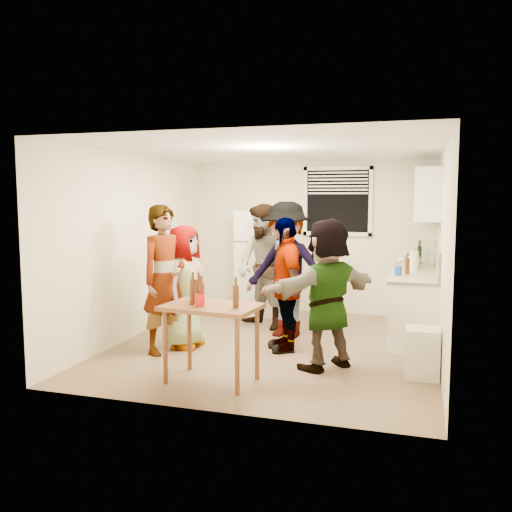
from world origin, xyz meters
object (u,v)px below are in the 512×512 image
(trash_bin, at_px, (422,354))
(guest_stripe, at_px, (166,352))
(guest_back_right, at_px, (286,336))
(guest_orange, at_px, (326,368))
(wine_bottle, at_px, (419,263))
(guest_grey, at_px, (185,347))
(kettle, at_px, (412,267))
(refrigerator, at_px, (261,262))
(beer_bottle_table, at_px, (193,305))
(blue_cup, at_px, (398,276))
(red_cup, at_px, (200,306))
(serving_table, at_px, (212,382))
(beer_bottle_counter, at_px, (407,274))
(guest_back_left, at_px, (264,328))
(guest_black, at_px, (285,350))

(trash_bin, height_order, guest_stripe, trash_bin)
(guest_back_right, xyz_separation_m, guest_orange, (0.76, -1.22, 0.00))
(wine_bottle, height_order, guest_grey, wine_bottle)
(kettle, xyz_separation_m, guest_stripe, (-2.88, -2.24, -0.90))
(refrigerator, xyz_separation_m, trash_bin, (2.56, -2.60, -0.60))
(trash_bin, relative_size, guest_back_right, 0.28)
(beer_bottle_table, xyz_separation_m, guest_orange, (1.26, 0.85, -0.81))
(guest_grey, bearing_deg, beer_bottle_table, -150.19)
(blue_cup, bearing_deg, red_cup, -130.29)
(refrigerator, xyz_separation_m, serving_table, (0.46, -3.39, -0.85))
(trash_bin, bearing_deg, red_cup, -157.66)
(beer_bottle_counter, height_order, guest_back_left, beer_bottle_counter)
(beer_bottle_table, height_order, guest_back_left, beer_bottle_table)
(blue_cup, bearing_deg, trash_bin, -76.19)
(blue_cup, xyz_separation_m, serving_table, (-1.78, -2.09, -0.90))
(kettle, xyz_separation_m, serving_table, (-1.94, -3.09, -0.90))
(blue_cup, distance_m, trash_bin, 1.49)
(guest_grey, bearing_deg, trash_bin, -95.07)
(refrigerator, bearing_deg, beer_bottle_table, -85.52)
(red_cup, bearing_deg, beer_bottle_counter, 50.47)
(guest_grey, bearing_deg, kettle, -53.05)
(kettle, xyz_separation_m, beer_bottle_table, (-2.13, -3.13, -0.09))
(guest_orange, bearing_deg, guest_grey, -59.82)
(trash_bin, bearing_deg, guest_grey, 173.17)
(guest_grey, bearing_deg, guest_black, -77.85)
(serving_table, bearing_deg, beer_bottle_counter, 50.44)
(serving_table, distance_m, guest_back_left, 2.40)
(wine_bottle, height_order, guest_stripe, wine_bottle)
(red_cup, height_order, guest_back_right, red_cup)
(guest_grey, distance_m, guest_back_left, 1.44)
(guest_stripe, bearing_deg, guest_back_left, -2.54)
(guest_black, bearing_deg, beer_bottle_counter, 94.97)
(refrigerator, xyz_separation_m, blue_cup, (2.24, -1.30, 0.05))
(blue_cup, height_order, guest_grey, blue_cup)
(guest_back_left, bearing_deg, wine_bottle, 61.77)
(guest_back_left, xyz_separation_m, guest_black, (0.57, -1.02, 0.00))
(refrigerator, height_order, serving_table, refrigerator)
(beer_bottle_counter, relative_size, serving_table, 0.22)
(guest_back_left, bearing_deg, guest_black, -27.61)
(beer_bottle_table, xyz_separation_m, red_cup, (0.11, -0.06, 0.00))
(trash_bin, xyz_separation_m, guest_back_left, (-2.22, 1.61, -0.25))
(trash_bin, bearing_deg, serving_table, -159.28)
(beer_bottle_table, distance_m, guest_black, 1.75)
(wine_bottle, relative_size, guest_back_right, 0.14)
(guest_black, bearing_deg, kettle, 111.68)
(beer_bottle_counter, bearing_deg, red_cup, -129.53)
(serving_table, distance_m, guest_black, 1.45)
(red_cup, bearing_deg, beer_bottle_table, 150.70)
(refrigerator, bearing_deg, guest_black, -65.82)
(blue_cup, height_order, guest_back_right, blue_cup)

